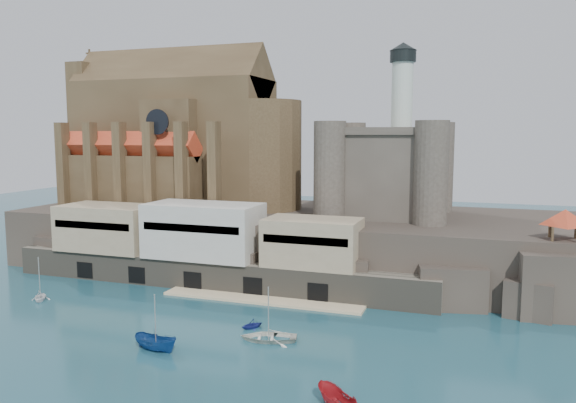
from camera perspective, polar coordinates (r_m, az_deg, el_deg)
The scene contains 11 objects.
ground at distance 67.77m, azimuth -10.14°, elevation -13.95°, with size 300.00×300.00×0.00m, color #184451.
promontory at distance 101.39m, azimuth 0.62°, elevation -3.92°, with size 100.00×36.00×10.00m.
quay at distance 90.30m, azimuth -8.74°, elevation -4.62°, with size 70.00×12.00×13.05m.
church at distance 111.68m, azimuth -10.75°, elevation 5.85°, with size 47.00×25.93×30.51m.
castle_keep at distance 97.54m, azimuth 10.07°, elevation 3.47°, with size 21.20×21.20×29.30m.
rock_outcrop at distance 84.06m, azimuth 26.02°, elevation -7.55°, with size 14.50×10.50×8.70m.
pavilion at distance 82.58m, azimuth 26.32°, elevation -1.65°, with size 6.40×6.40×5.40m.
boat_2 at distance 66.37m, azimuth -13.25°, elevation -14.49°, with size 2.13×2.19×5.66m, color navy.
boat_4 at distance 89.92m, azimuth -23.84°, elevation -9.17°, with size 3.01×1.84×3.49m, color white.
boat_6 at distance 67.65m, azimuth -1.98°, elevation -13.88°, with size 4.72×1.37×6.61m, color white.
boat_7 at distance 71.58m, azimuth -3.69°, elevation -12.70°, with size 2.48×1.52×2.88m, color navy.
Camera 1 is at (31.28, -55.10, 24.05)m, focal length 35.00 mm.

